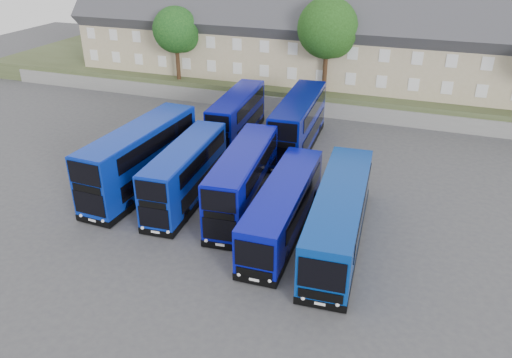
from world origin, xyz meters
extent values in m
plane|color=#434348|center=(0.00, 0.00, 0.00)|extent=(120.00, 120.00, 0.00)
cube|color=slate|center=(0.00, 24.00, 0.75)|extent=(70.00, 0.40, 1.50)
cube|color=#444D2B|center=(0.00, 34.00, 1.00)|extent=(80.00, 20.00, 2.00)
cube|color=tan|center=(-24.00, 30.00, 5.00)|extent=(6.00, 8.00, 6.00)
cube|color=#39393E|center=(-24.00, 30.00, 8.00)|extent=(6.00, 10.40, 10.40)
cube|color=tan|center=(-18.00, 30.00, 5.00)|extent=(6.00, 8.00, 6.00)
cube|color=#39393E|center=(-18.00, 30.00, 8.00)|extent=(6.00, 10.40, 10.40)
cube|color=tan|center=(-12.00, 30.00, 5.00)|extent=(6.00, 8.00, 6.00)
cube|color=#39393E|center=(-12.00, 30.00, 8.00)|extent=(6.00, 10.40, 10.40)
cube|color=tan|center=(-6.00, 30.00, 5.00)|extent=(6.00, 8.00, 6.00)
cube|color=#39393E|center=(-6.00, 30.00, 8.00)|extent=(6.00, 10.40, 10.40)
cube|color=tan|center=(0.00, 30.00, 5.00)|extent=(6.00, 8.00, 6.00)
cube|color=#39393E|center=(0.00, 30.00, 8.00)|extent=(6.00, 10.40, 10.40)
cube|color=tan|center=(6.00, 30.00, 5.00)|extent=(6.00, 8.00, 6.00)
cube|color=#39393E|center=(6.00, 30.00, 8.00)|extent=(6.00, 10.40, 10.40)
cube|color=tan|center=(12.00, 30.00, 5.00)|extent=(6.00, 8.00, 6.00)
cube|color=#39393E|center=(12.00, 30.00, 8.00)|extent=(6.00, 10.40, 10.40)
cube|color=tan|center=(18.00, 30.00, 5.00)|extent=(6.00, 8.00, 6.00)
cube|color=#39393E|center=(18.00, 30.00, 8.00)|extent=(6.00, 10.40, 10.40)
cube|color=#0928A7|center=(-6.40, 4.82, 2.44)|extent=(3.14, 11.45, 4.18)
cube|color=black|center=(-6.40, 4.82, 0.30)|extent=(3.18, 11.49, 0.45)
cube|color=black|center=(-6.69, -0.87, 1.60)|extent=(2.28, 0.17, 1.55)
cube|color=black|center=(-6.69, -0.87, 3.66)|extent=(2.28, 0.17, 1.44)
cylinder|color=black|center=(-7.71, 1.41, 0.50)|extent=(0.35, 1.01, 1.00)
cube|color=#0926A7|center=(-2.57, 4.25, 2.15)|extent=(2.87, 10.00, 3.60)
cube|color=black|center=(-2.57, 4.25, 0.30)|extent=(2.91, 10.04, 0.45)
cube|color=black|center=(-2.25, -0.71, 1.39)|extent=(1.94, 0.18, 1.35)
cube|color=black|center=(-2.25, -0.71, 3.19)|extent=(1.94, 0.18, 1.26)
cylinder|color=black|center=(-3.37, 1.45, 0.50)|extent=(0.36, 1.02, 1.00)
cube|color=#080D9B|center=(1.47, 4.48, 2.22)|extent=(3.30, 10.38, 3.73)
cube|color=black|center=(1.47, 4.48, 0.30)|extent=(3.34, 10.43, 0.45)
cube|color=black|center=(1.97, -0.63, 1.44)|extent=(2.02, 0.26, 1.39)
cube|color=black|center=(1.97, -0.63, 3.29)|extent=(2.02, 0.26, 1.30)
cylinder|color=black|center=(0.75, 1.50, 0.50)|extent=(0.40, 1.02, 1.00)
cube|color=#080E9C|center=(-3.50, 15.83, 2.17)|extent=(2.94, 10.08, 3.63)
cube|color=black|center=(-3.50, 15.83, 0.30)|extent=(2.98, 10.13, 0.45)
cube|color=black|center=(-3.16, 10.84, 1.40)|extent=(1.96, 0.19, 1.36)
cube|color=black|center=(-3.16, 10.84, 3.21)|extent=(1.96, 0.19, 1.27)
cylinder|color=black|center=(-4.29, 12.99, 0.50)|extent=(0.37, 1.02, 1.00)
cube|color=#071084|center=(2.15, 15.48, 2.38)|extent=(3.04, 11.11, 4.05)
cube|color=black|center=(2.15, 15.48, 0.30)|extent=(3.08, 11.16, 0.45)
cube|color=black|center=(2.42, 9.96, 1.55)|extent=(2.20, 0.17, 1.50)
cube|color=black|center=(2.42, 9.96, 3.55)|extent=(2.20, 0.17, 1.40)
cylinder|color=black|center=(1.21, 12.13, 0.50)|extent=(0.35, 1.01, 1.00)
cube|color=#080EA1|center=(4.75, 2.77, 1.75)|extent=(2.75, 11.50, 2.79)
cube|color=black|center=(4.75, 2.77, 0.30)|extent=(2.79, 11.54, 0.45)
cube|color=black|center=(4.94, -2.97, 1.95)|extent=(2.08, 0.13, 1.52)
cylinder|color=black|center=(3.82, -0.78, 0.50)|extent=(0.33, 1.01, 1.00)
cube|color=#083595|center=(8.19, 2.67, 1.90)|extent=(3.43, 12.70, 3.10)
cube|color=black|center=(8.19, 2.67, 0.30)|extent=(3.47, 12.74, 0.45)
cube|color=black|center=(8.60, -3.62, 2.14)|extent=(2.31, 0.21, 1.67)
cylinder|color=black|center=(7.30, -1.47, 0.50)|extent=(0.36, 1.02, 1.00)
cylinder|color=#382314|center=(-14.00, 25.00, 3.88)|extent=(0.44, 0.44, 3.75)
sphere|color=#0F3713|center=(-14.00, 25.00, 7.25)|extent=(4.80, 4.80, 4.80)
sphere|color=#0F3713|center=(-13.40, 25.40, 6.50)|extent=(3.30, 3.30, 3.30)
cylinder|color=#382314|center=(2.00, 25.50, 4.25)|extent=(0.44, 0.44, 4.50)
sphere|color=#1A3C10|center=(2.00, 25.50, 8.30)|extent=(5.76, 5.76, 5.76)
sphere|color=#1A3C10|center=(2.60, 25.90, 7.40)|extent=(3.96, 3.96, 3.96)
camera|label=1|loc=(12.10, -22.54, 16.89)|focal=35.00mm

